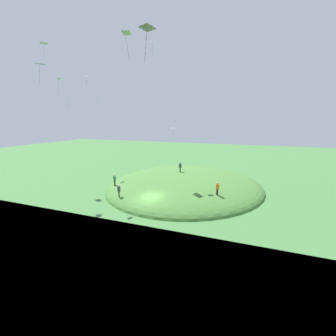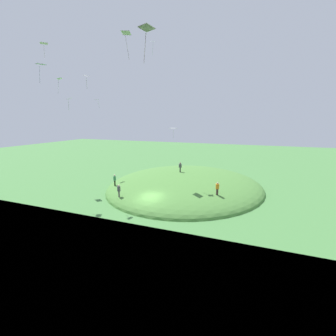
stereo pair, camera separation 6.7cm
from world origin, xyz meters
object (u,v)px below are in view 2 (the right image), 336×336
at_px(person_with_child, 180,166).
at_px(kite_1, 86,77).
at_px(kite_4, 153,43).
at_px(kite_7, 69,99).
at_px(kite_0, 59,80).
at_px(person_watching_kites, 217,187).
at_px(kite_6, 97,100).
at_px(kite_9, 173,128).
at_px(person_near_shore, 119,189).
at_px(kite_5, 146,30).
at_px(kite_3, 126,34).
at_px(person_walking_path, 115,179).
at_px(kite_2, 41,65).
at_px(kite_8, 44,44).

distance_m(person_with_child, kite_1, 18.29).
bearing_deg(kite_4, kite_7, 110.45).
distance_m(person_with_child, kite_7, 19.18).
distance_m(kite_0, kite_4, 13.29).
bearing_deg(kite_7, person_watching_kites, -89.91).
height_order(kite_6, kite_9, kite_6).
relative_size(kite_6, kite_7, 0.74).
bearing_deg(kite_1, kite_4, -39.31).
bearing_deg(person_near_shore, person_with_child, 96.09).
relative_size(kite_4, kite_5, 1.02).
bearing_deg(kite_4, kite_3, -167.51).
relative_size(kite_0, kite_5, 0.98).
bearing_deg(person_walking_path, kite_3, -133.51).
bearing_deg(person_walking_path, kite_7, 95.26).
bearing_deg(kite_0, kite_4, -49.86).
bearing_deg(person_walking_path, kite_2, 169.28).
distance_m(person_near_shore, kite_8, 19.52).
bearing_deg(person_watching_kites, kite_3, 11.47).
height_order(kite_3, kite_7, kite_3).
xyz_separation_m(kite_0, kite_2, (-4.90, -2.66, 0.47)).
height_order(person_watching_kites, kite_4, kite_4).
distance_m(kite_7, kite_8, 7.53).
bearing_deg(person_watching_kites, kite_8, -18.20).
bearing_deg(kite_2, kite_8, 42.32).
xyz_separation_m(kite_2, kite_9, (9.22, -10.93, -6.47)).
distance_m(person_watching_kites, kite_5, 19.28).
bearing_deg(person_with_child, kite_7, 109.48).
xyz_separation_m(person_walking_path, kite_7, (-0.32, 6.84, 11.28)).
bearing_deg(kite_3, kite_6, 47.54).
height_order(person_near_shore, kite_0, kite_0).
xyz_separation_m(person_walking_path, kite_0, (-3.91, 4.74, 13.29)).
height_order(kite_3, kite_9, kite_3).
relative_size(kite_7, kite_8, 1.10).
xyz_separation_m(person_walking_path, person_near_shore, (-3.73, -3.11, -0.19)).
xyz_separation_m(kite_2, kite_7, (8.49, 4.76, -2.49)).
xyz_separation_m(person_walking_path, person_watching_kites, (-0.29, -14.81, 0.41)).
bearing_deg(kite_5, kite_7, 54.01).
relative_size(kite_2, kite_9, 1.44).
relative_size(kite_1, kite_7, 0.86).
relative_size(person_near_shore, kite_7, 0.90).
relative_size(person_walking_path, kite_4, 0.87).
distance_m(kite_4, kite_6, 12.35).
xyz_separation_m(kite_2, kite_3, (1.49, -9.13, 2.22)).
height_order(person_watching_kites, kite_0, kite_0).
bearing_deg(person_near_shore, kite_4, 108.97).
bearing_deg(kite_7, kite_9, -87.31).
bearing_deg(kite_0, kite_3, -106.15).
xyz_separation_m(kite_1, kite_9, (3.55, -10.08, -6.22)).
relative_size(kite_2, kite_5, 0.99).
distance_m(person_walking_path, kite_5, 23.28).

